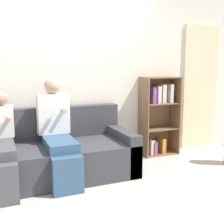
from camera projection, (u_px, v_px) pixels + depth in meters
The scene contains 7 objects.
ground_plane at pixel (86, 191), 3.12m from camera, with size 14.00×14.00×0.00m, color #BCB2A8.
back_wall at pixel (61, 74), 3.89m from camera, with size 10.00×0.06×2.55m.
curtain_panel at pixel (200, 87), 4.79m from camera, with size 0.68×0.04×2.05m.
couch at pixel (46, 156), 3.47m from camera, with size 2.16×0.93×0.83m.
adult_seated at pixel (57, 129), 3.38m from camera, with size 0.39×0.87×1.23m.
child_seated at pixel (3, 142), 3.12m from camera, with size 0.28×0.88×1.08m.
bookshelf at pixel (158, 117), 4.41m from camera, with size 0.58×0.31×1.22m.
Camera 1 is at (-0.87, -2.83, 1.35)m, focal length 45.00 mm.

